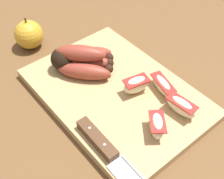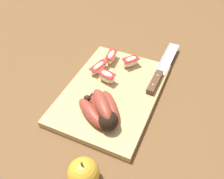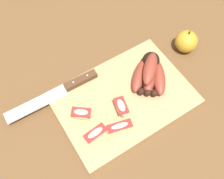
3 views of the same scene
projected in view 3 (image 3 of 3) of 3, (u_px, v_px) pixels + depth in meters
name	position (u px, v px, depth m)	size (l,w,h in m)	color
ground_plane	(118.00, 97.00, 0.78)	(6.00, 6.00, 0.00)	brown
cutting_board	(124.00, 99.00, 0.77)	(0.38, 0.26, 0.02)	tan
banana_bunch	(150.00, 73.00, 0.77)	(0.14, 0.15, 0.07)	black
chefs_knife	(66.00, 88.00, 0.76)	(0.28, 0.04, 0.02)	silver
apple_wedge_near	(120.00, 127.00, 0.70)	(0.08, 0.04, 0.03)	beige
apple_wedge_middle	(121.00, 107.00, 0.72)	(0.04, 0.06, 0.04)	beige
apple_wedge_far	(82.00, 114.00, 0.71)	(0.06, 0.05, 0.04)	beige
apple_wedge_extra	(95.00, 134.00, 0.68)	(0.07, 0.03, 0.03)	beige
whole_apple	(186.00, 41.00, 0.84)	(0.07, 0.07, 0.08)	gold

